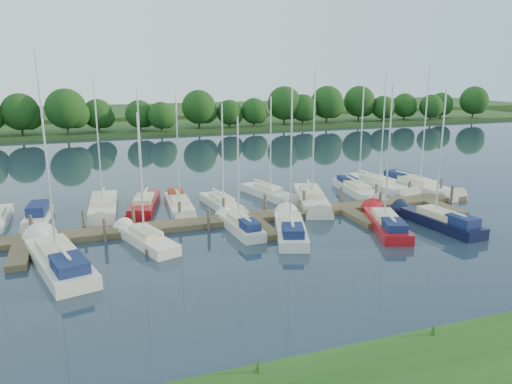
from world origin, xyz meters
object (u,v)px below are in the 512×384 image
object	(u,v)px
dock	(253,220)
sailboat_n_5	(222,205)
motorboat	(38,218)
sailboat_s_2	(241,227)

from	to	relation	value
dock	sailboat_n_5	size ratio (longest dim) A/B	4.40
motorboat	sailboat_n_5	world-z (taller)	sailboat_n_5
sailboat_n_5	sailboat_s_2	size ratio (longest dim) A/B	1.06
dock	sailboat_s_2	size ratio (longest dim) A/B	4.65
dock	motorboat	size ratio (longest dim) A/B	7.09
dock	motorboat	xyz separation A→B (m)	(-15.36, 5.63, 0.16)
motorboat	dock	bearing A→B (deg)	166.35
dock	sailboat_n_5	distance (m)	4.77
motorboat	sailboat_s_2	size ratio (longest dim) A/B	0.66
sailboat_n_5	motorboat	bearing A→B (deg)	-10.60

